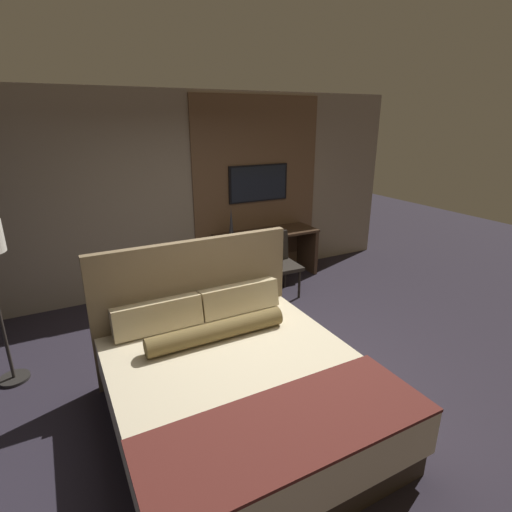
{
  "coord_description": "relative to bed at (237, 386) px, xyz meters",
  "views": [
    {
      "loc": [
        -1.76,
        -2.93,
        2.43
      ],
      "look_at": [
        0.28,
        0.92,
        0.92
      ],
      "focal_mm": 28.0,
      "sensor_mm": 36.0,
      "label": 1
    }
  ],
  "objects": [
    {
      "name": "vase_tall",
      "position": [
        1.17,
        2.66,
        0.65
      ],
      "size": [
        0.08,
        0.08,
        0.46
      ],
      "color": "#333338",
      "rests_on": "desk"
    },
    {
      "name": "desk_chair",
      "position": [
        1.61,
        2.11,
        0.19
      ],
      "size": [
        0.56,
        0.55,
        0.89
      ],
      "rotation": [
        0.0,
        0.0,
        -0.04
      ],
      "color": "#28231E",
      "rests_on": "ground_plane"
    },
    {
      "name": "desk",
      "position": [
        1.78,
        2.71,
        0.17
      ],
      "size": [
        1.61,
        0.57,
        0.76
      ],
      "color": "#422D1E",
      "rests_on": "ground_plane"
    },
    {
      "name": "tv",
      "position": [
        1.78,
        2.95,
        1.13
      ],
      "size": [
        1.0,
        0.04,
        0.56
      ],
      "color": "black"
    },
    {
      "name": "wall_back_tv_panel",
      "position": [
        0.75,
        3.03,
        1.06
      ],
      "size": [
        7.2,
        0.09,
        2.8
      ],
      "color": "gray",
      "rests_on": "ground_plane"
    },
    {
      "name": "ground_plane",
      "position": [
        0.61,
        0.43,
        -0.34
      ],
      "size": [
        16.0,
        16.0,
        0.0
      ],
      "primitive_type": "plane",
      "color": "#28232D"
    },
    {
      "name": "bed",
      "position": [
        0.0,
        0.0,
        0.0
      ],
      "size": [
        1.98,
        2.17,
        1.34
      ],
      "color": "#33281E",
      "rests_on": "ground_plane"
    }
  ]
}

